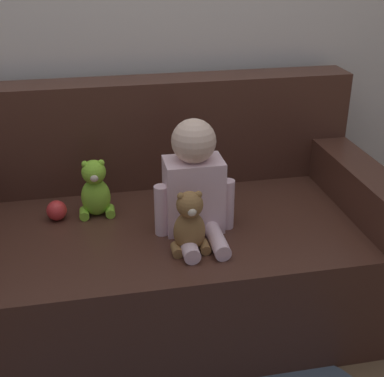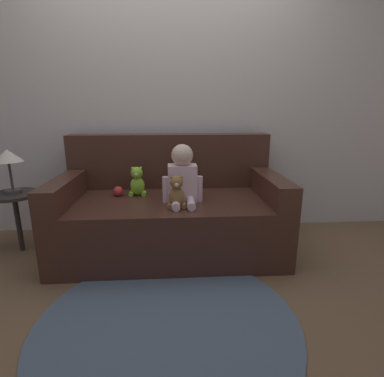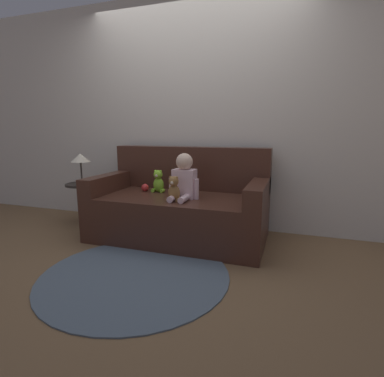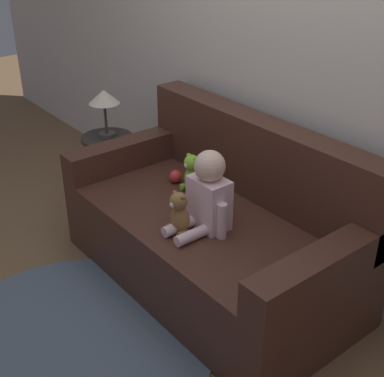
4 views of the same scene
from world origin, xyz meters
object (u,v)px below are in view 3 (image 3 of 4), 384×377
object	(u,v)px
couch	(181,207)
toy_ball	(145,188)
teddy_bear_brown	(174,189)
plush_toy_side	(158,182)
person_baby	(184,179)
side_table	(81,173)

from	to	relation	value
couch	toy_ball	distance (m)	0.46
teddy_bear_brown	toy_ball	bearing A→B (deg)	145.15
plush_toy_side	person_baby	bearing A→B (deg)	-27.66
person_baby	toy_ball	xyz separation A→B (m)	(-0.52, 0.18, -0.15)
teddy_bear_brown	plush_toy_side	size ratio (longest dim) A/B	0.99
person_baby	toy_ball	bearing A→B (deg)	160.67
person_baby	plush_toy_side	bearing A→B (deg)	152.34
plush_toy_side	side_table	bearing A→B (deg)	-179.28
couch	side_table	bearing A→B (deg)	179.12
teddy_bear_brown	plush_toy_side	distance (m)	0.47
toy_ball	couch	bearing A→B (deg)	-3.21
teddy_bear_brown	side_table	size ratio (longest dim) A/B	0.28
side_table	couch	bearing A→B (deg)	-0.88
couch	plush_toy_side	distance (m)	0.37
person_baby	side_table	size ratio (longest dim) A/B	0.52
couch	person_baby	xyz separation A→B (m)	(0.10, -0.16, 0.33)
toy_ball	side_table	distance (m)	0.84
toy_ball	side_table	size ratio (longest dim) A/B	0.10
person_baby	toy_ball	world-z (taller)	person_baby
teddy_bear_brown	toy_ball	world-z (taller)	teddy_bear_brown
couch	person_baby	bearing A→B (deg)	-58.57
couch	toy_ball	xyz separation A→B (m)	(-0.43, 0.02, 0.18)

